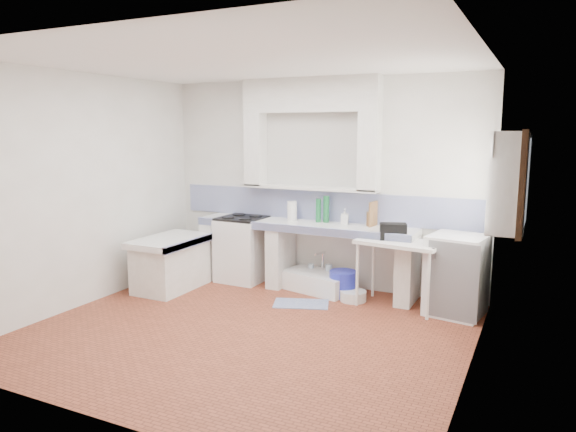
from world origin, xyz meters
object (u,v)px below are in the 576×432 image
at_px(stove, 243,250).
at_px(side_table, 399,274).
at_px(sink, 317,283).
at_px(fridge, 457,275).

height_order(stove, side_table, stove).
distance_m(stove, sink, 1.20).
distance_m(sink, side_table, 1.20).
xyz_separation_m(side_table, fridge, (0.66, 0.06, 0.06)).
xyz_separation_m(stove, fridge, (2.95, -0.14, 0.02)).
bearing_deg(fridge, sink, -175.12).
bearing_deg(sink, side_table, 4.10).
distance_m(stove, side_table, 2.30).
bearing_deg(side_table, fridge, 13.54).
height_order(stove, fridge, fridge).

